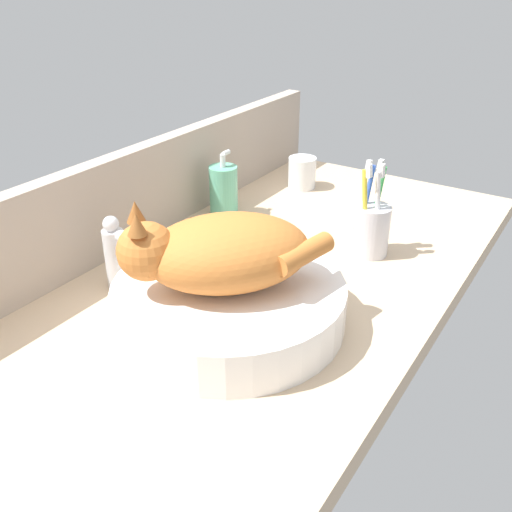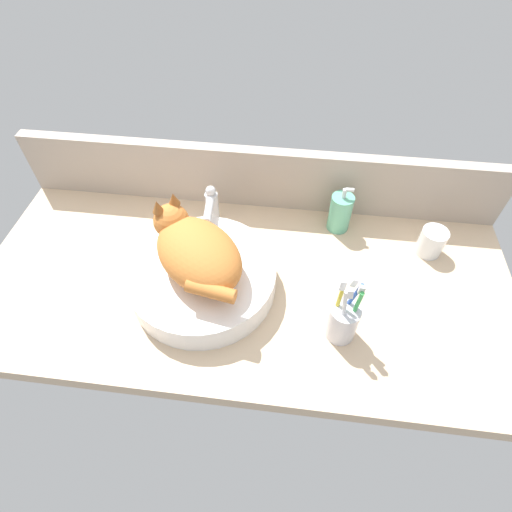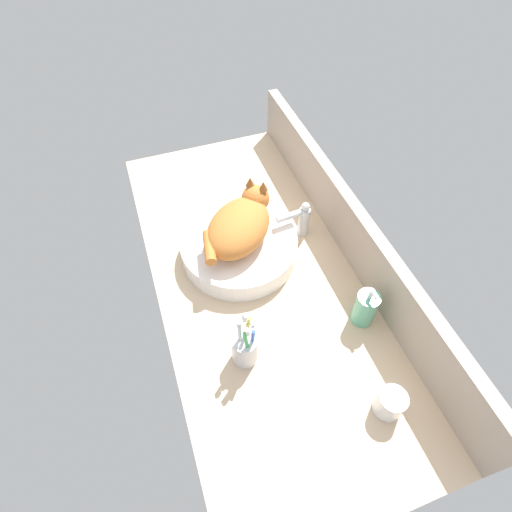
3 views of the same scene
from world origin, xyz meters
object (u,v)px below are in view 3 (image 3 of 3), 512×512
at_px(water_glass, 389,404).
at_px(cat, 240,224).
at_px(toothbrush_cup, 245,348).
at_px(soap_dispenser, 365,308).
at_px(faucet, 301,219).
at_px(sink_basin, 239,247).

bearing_deg(water_glass, cat, -163.02).
bearing_deg(toothbrush_cup, cat, 163.62).
bearing_deg(cat, soap_dispenser, 35.05).
bearing_deg(cat, faucet, 91.75).
relative_size(sink_basin, soap_dispenser, 2.50).
xyz_separation_m(cat, toothbrush_cup, (0.35, -0.10, -0.07)).
distance_m(cat, toothbrush_cup, 0.37).
height_order(soap_dispenser, water_glass, soap_dispenser).
distance_m(sink_basin, soap_dispenser, 0.42).
xyz_separation_m(soap_dispenser, water_glass, (0.24, -0.06, -0.02)).
relative_size(faucet, water_glass, 1.76).
bearing_deg(toothbrush_cup, faucet, 139.07).
distance_m(faucet, soap_dispenser, 0.36).
bearing_deg(soap_dispenser, toothbrush_cup, -89.78).
bearing_deg(faucet, toothbrush_cup, -40.93).
distance_m(sink_basin, toothbrush_cup, 0.35).
bearing_deg(water_glass, toothbrush_cup, -130.50).
height_order(sink_basin, toothbrush_cup, toothbrush_cup).
height_order(faucet, water_glass, faucet).
distance_m(cat, faucet, 0.21).
bearing_deg(faucet, sink_basin, -85.60).
xyz_separation_m(cat, water_glass, (0.59, 0.18, -0.09)).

